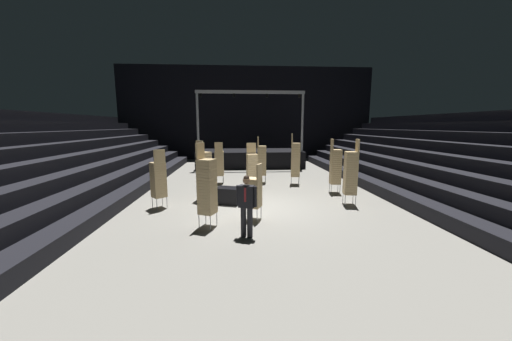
{
  "coord_description": "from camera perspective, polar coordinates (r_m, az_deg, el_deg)",
  "views": [
    {
      "loc": [
        -0.95,
        -9.78,
        2.96
      ],
      "look_at": [
        -0.28,
        -0.2,
        1.4
      ],
      "focal_mm": 19.45,
      "sensor_mm": 36.0,
      "label": 1
    }
  ],
  "objects": [
    {
      "name": "chair_stack_front_left",
      "position": [
        8.18,
        -10.08,
        -3.09
      ],
      "size": [
        0.58,
        0.58,
        2.48
      ],
      "rotation": [
        0.0,
        0.0,
        4.28
      ],
      "color": "#B2B5BA",
      "rests_on": "ground_plane"
    },
    {
      "name": "chair_stack_rear_right",
      "position": [
        10.92,
        18.91,
        -0.36
      ],
      "size": [
        0.5,
        0.5,
        2.48
      ],
      "rotation": [
        0.0,
        0.0,
        1.41
      ],
      "color": "#B2B5BA",
      "rests_on": "ground_plane"
    },
    {
      "name": "chair_stack_aisle_right",
      "position": [
        11.25,
        -10.6,
        0.04
      ],
      "size": [
        0.62,
        0.62,
        2.39
      ],
      "rotation": [
        0.0,
        0.0,
        5.48
      ],
      "color": "#B2B5BA",
      "rests_on": "ground_plane"
    },
    {
      "name": "chair_stack_rear_centre",
      "position": [
        8.75,
        -0.46,
        -4.39
      ],
      "size": [
        0.58,
        0.58,
        1.79
      ],
      "rotation": [
        0.0,
        0.0,
        1.14
      ],
      "color": "#B2B5BA",
      "rests_on": "ground_plane"
    },
    {
      "name": "ground_plane",
      "position": [
        10.28,
        1.51,
        -7.8
      ],
      "size": [
        22.0,
        30.0,
        0.1
      ],
      "primitive_type": "cube",
      "color": "gray"
    },
    {
      "name": "chair_stack_front_right",
      "position": [
        12.69,
        16.03,
        0.87
      ],
      "size": [
        0.49,
        0.49,
        2.39
      ],
      "rotation": [
        0.0,
        0.0,
        4.6
      ],
      "color": "#B2B5BA",
      "rests_on": "ground_plane"
    },
    {
      "name": "man_with_tie",
      "position": [
        7.37,
        -1.97,
        -6.65
      ],
      "size": [
        0.56,
        0.36,
        1.68
      ],
      "rotation": [
        0.0,
        0.0,
        2.78
      ],
      "color": "black",
      "rests_on": "ground_plane"
    },
    {
      "name": "arena_end_wall",
      "position": [
        24.82,
        -1.82,
        11.64
      ],
      "size": [
        22.0,
        0.3,
        8.0
      ],
      "primitive_type": "cube",
      "color": "black",
      "rests_on": "ground_plane"
    },
    {
      "name": "chair_stack_rear_left",
      "position": [
        11.99,
        -0.84,
        0.35
      ],
      "size": [
        0.48,
        0.48,
        2.22
      ],
      "rotation": [
        0.0,
        0.0,
        3.24
      ],
      "color": "#B2B5BA",
      "rests_on": "ground_plane"
    },
    {
      "name": "chair_stack_mid_right",
      "position": [
        14.36,
        -7.57,
        1.58
      ],
      "size": [
        0.45,
        0.45,
        2.14
      ],
      "rotation": [
        0.0,
        0.0,
        6.26
      ],
      "color": "#B2B5BA",
      "rests_on": "ground_plane"
    },
    {
      "name": "chair_stack_mid_left",
      "position": [
        14.37,
        1.17,
        2.17
      ],
      "size": [
        0.46,
        0.46,
        2.39
      ],
      "rotation": [
        0.0,
        0.0,
        4.66
      ],
      "color": "#B2B5BA",
      "rests_on": "ground_plane"
    },
    {
      "name": "chair_stack_aisle_left",
      "position": [
        10.54,
        -19.44,
        -1.65
      ],
      "size": [
        0.62,
        0.62,
        2.14
      ],
      "rotation": [
        0.0,
        0.0,
        0.69
      ],
      "color": "#B2B5BA",
      "rests_on": "ground_plane"
    },
    {
      "name": "chair_stack_mid_centre",
      "position": [
        14.11,
        8.11,
        2.3
      ],
      "size": [
        0.51,
        0.51,
        2.56
      ],
      "rotation": [
        0.0,
        0.0,
        4.53
      ],
      "color": "#B2B5BA",
      "rests_on": "ground_plane"
    },
    {
      "name": "bleacher_bank_left",
      "position": [
        12.94,
        -37.01,
        2.22
      ],
      "size": [
        6.0,
        24.0,
        3.6
      ],
      "rotation": [
        0.0,
        0.0,
        1.57
      ],
      "color": "black",
      "rests_on": "ground_plane"
    },
    {
      "name": "bleacher_bank_right",
      "position": [
        14.06,
        35.62,
        2.77
      ],
      "size": [
        6.0,
        24.0,
        3.6
      ],
      "rotation": [
        0.0,
        0.0,
        -1.57
      ],
      "color": "black",
      "rests_on": "ground_plane"
    },
    {
      "name": "equipment_road_case",
      "position": [
        10.7,
        -5.7,
        -5.14
      ],
      "size": [
        1.05,
        0.86,
        0.63
      ],
      "primitive_type": "cube",
      "rotation": [
        0.0,
        0.0,
        -0.33
      ],
      "color": "black",
      "rests_on": "ground_plane"
    },
    {
      "name": "stage_riser",
      "position": [
        20.38,
        -1.28,
        2.71
      ],
      "size": [
        7.51,
        3.5,
        5.23
      ],
      "color": "black",
      "rests_on": "ground_plane"
    }
  ]
}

